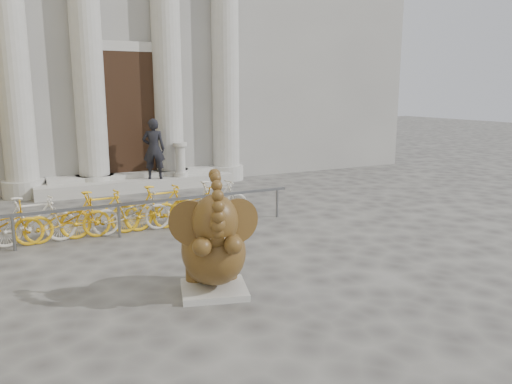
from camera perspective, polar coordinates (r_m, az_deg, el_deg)
name	(u,v)px	position (r m, az deg, el deg)	size (l,w,h in m)	color
ground	(294,301)	(7.54, 4.32, -12.27)	(80.00, 80.00, 0.00)	#474442
classical_building	(95,12)	(21.33, -17.90, 18.96)	(22.00, 10.70, 12.00)	gray
entrance_steps	(137,184)	(15.96, -13.39, 0.91)	(6.00, 1.20, 0.36)	#A8A59E
elephant_statue	(214,249)	(7.54, -4.87, -6.49)	(1.29, 1.55, 1.96)	#A8A59E
bike_rack	(116,212)	(11.05, -15.75, -2.18)	(8.00, 0.53, 1.00)	slate
pedestrian	(154,149)	(15.58, -11.61, 4.85)	(0.67, 0.44, 1.85)	black
balustrade_post	(180,161)	(15.92, -8.64, 3.53)	(0.44, 0.44, 1.07)	#A8A59E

